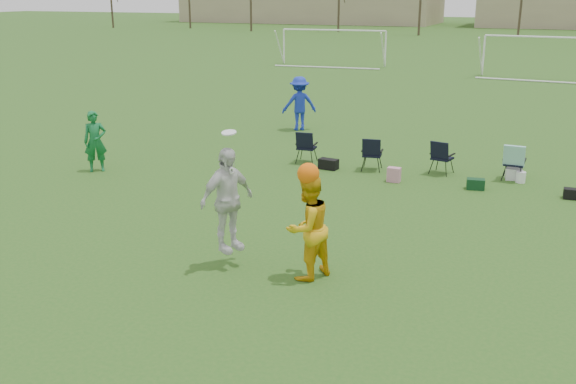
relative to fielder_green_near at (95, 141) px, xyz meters
The scene contains 7 objects.
ground 8.78m from the fielder_green_near, 33.40° to the right, with size 260.00×260.00×0.00m, color #27571B.
fielder_green_near is the anchor object (origin of this frame).
fielder_blue 8.27m from the fielder_green_near, 66.81° to the left, with size 1.28×0.74×1.98m, color #182FB6.
center_contest 8.72m from the fielder_green_near, 30.85° to the right, with size 2.54×1.30×2.59m.
sideline_setup 10.61m from the fielder_green_near, 17.76° to the left, with size 9.64×1.91×1.69m.
goal_left 29.34m from the fielder_green_near, 95.30° to the left, with size 7.39×0.76×2.46m.
goal_mid 29.46m from the fielder_green_near, 67.45° to the left, with size 7.40×0.63×2.46m.
Camera 1 is at (4.64, -9.58, 4.95)m, focal length 40.00 mm.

